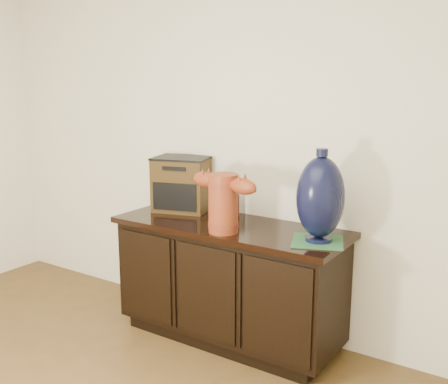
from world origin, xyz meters
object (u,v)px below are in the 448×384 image
Objects in this scene: sideboard at (229,281)px; lamp_base at (320,198)px; terracotta_vessel at (223,200)px; tv_radio at (182,184)px; spray_can at (235,203)px.

lamp_base is (0.60, -0.04, 0.61)m from sideboard.
lamp_base is (0.54, 0.13, 0.05)m from terracotta_vessel.
tv_radio is (-0.46, 0.13, 0.55)m from sideboard.
terracotta_vessel is at bearing -67.89° from spray_can.
terracotta_vessel is 1.14× the size of tv_radio.
terracotta_vessel is 0.97× the size of lamp_base.
lamp_base is 0.73m from spray_can.
terracotta_vessel is at bearing -68.42° from sideboard.
sideboard is at bearing 121.42° from terracotta_vessel.
tv_radio is (-0.52, 0.29, -0.01)m from terracotta_vessel.
lamp_base is (1.06, -0.17, 0.07)m from tv_radio.
terracotta_vessel is 0.40m from spray_can.
terracotta_vessel reaches higher than spray_can.
tv_radio is at bearing 164.11° from sideboard.
tv_radio is at bearing -171.24° from spray_can.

